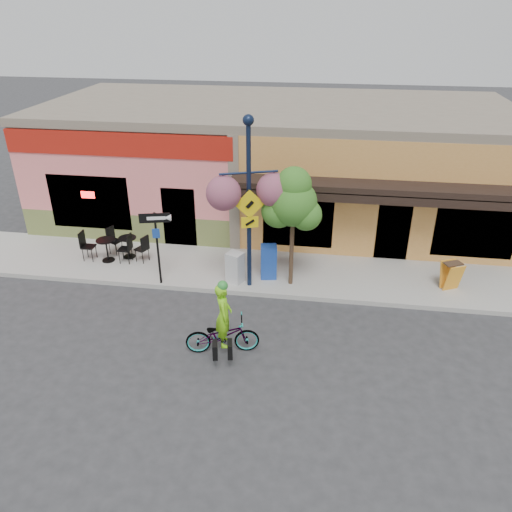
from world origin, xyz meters
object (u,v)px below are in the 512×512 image
(one_way_sign, at_px, (158,249))
(lamp_post, at_px, (249,206))
(newspaper_box_grey, at_px, (235,268))
(street_tree, at_px, (292,228))
(bicycle, at_px, (222,335))
(newspaper_box_blue, at_px, (269,262))
(building, at_px, (277,160))
(cyclist_rider, at_px, (224,323))

(one_way_sign, bearing_deg, lamp_post, -7.84)
(newspaper_box_grey, height_order, street_tree, street_tree)
(bicycle, relative_size, street_tree, 0.49)
(newspaper_box_grey, xyz_separation_m, street_tree, (1.73, 0.15, 1.40))
(newspaper_box_blue, height_order, newspaper_box_grey, newspaper_box_blue)
(building, distance_m, newspaper_box_blue, 6.20)
(lamp_post, xyz_separation_m, newspaper_box_blue, (0.53, 0.58, -2.07))
(building, bearing_deg, cyclist_rider, -91.29)
(lamp_post, distance_m, newspaper_box_blue, 2.22)
(bicycle, relative_size, newspaper_box_blue, 1.71)
(lamp_post, distance_m, street_tree, 1.48)
(lamp_post, relative_size, street_tree, 1.38)
(bicycle, bearing_deg, building, -13.87)
(one_way_sign, xyz_separation_m, street_tree, (4.03, 0.57, 0.72))
(newspaper_box_blue, bearing_deg, one_way_sign, -175.01)
(bicycle, distance_m, street_tree, 4.06)
(lamp_post, bearing_deg, building, 70.12)
(one_way_sign, relative_size, newspaper_box_blue, 2.16)
(cyclist_rider, distance_m, newspaper_box_grey, 3.33)
(building, distance_m, lamp_post, 6.58)
(lamp_post, height_order, newspaper_box_grey, lamp_post)
(building, distance_m, cyclist_rider, 9.84)
(bicycle, xyz_separation_m, newspaper_box_grey, (-0.29, 3.31, 0.16))
(building, bearing_deg, one_way_sign, -112.65)
(newspaper_box_grey, bearing_deg, cyclist_rider, -60.50)
(newspaper_box_grey, bearing_deg, newspaper_box_blue, 47.96)
(one_way_sign, xyz_separation_m, newspaper_box_blue, (3.30, 0.87, -0.64))
(street_tree, bearing_deg, bicycle, -112.63)
(building, relative_size, bicycle, 9.70)
(cyclist_rider, distance_m, one_way_sign, 3.94)
(bicycle, distance_m, cyclist_rider, 0.37)
(building, bearing_deg, newspaper_box_grey, -94.97)
(bicycle, bearing_deg, street_tree, -34.91)
(newspaper_box_blue, distance_m, street_tree, 1.57)
(building, xyz_separation_m, newspaper_box_grey, (-0.56, -6.43, -1.60))
(lamp_post, bearing_deg, cyclist_rider, -111.52)
(building, relative_size, lamp_post, 3.47)
(street_tree, bearing_deg, newspaper_box_blue, 157.85)
(bicycle, height_order, lamp_post, lamp_post)
(building, xyz_separation_m, lamp_post, (-0.09, -6.56, 0.52))
(lamp_post, xyz_separation_m, newspaper_box_grey, (-0.47, 0.13, -2.12))
(cyclist_rider, bearing_deg, newspaper_box_blue, -22.22)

